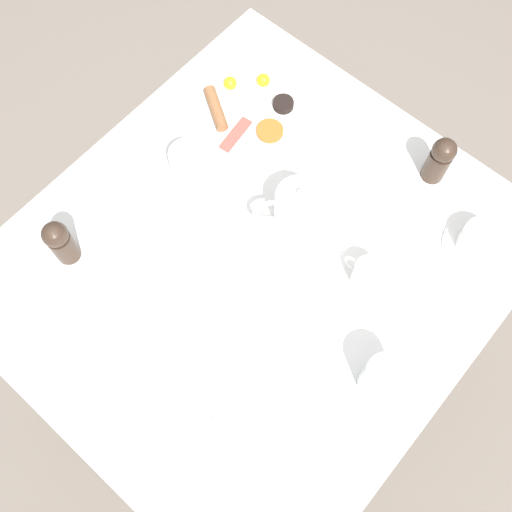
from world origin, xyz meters
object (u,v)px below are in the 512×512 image
object	(u,v)px
teacup_with_saucer_left	(480,242)
spoon_for_tea	(432,325)
fork_by_plate	(159,235)
salt_grinder	(440,159)
knife_by_plate	(129,384)
water_glass_tall	(190,166)
fork_spare	(238,462)
pepper_grinder	(60,242)
breakfast_plate	(249,109)
teapot_near	(298,208)
water_glass_short	(383,379)
creamer_jug	(368,275)

from	to	relation	value
teacup_with_saucer_left	spoon_for_tea	bearing A→B (deg)	97.99
teacup_with_saucer_left	fork_by_plate	distance (m)	0.67
salt_grinder	knife_by_plate	size ratio (longest dim) A/B	0.69
fork_by_plate	spoon_for_tea	bearing A→B (deg)	-158.33
water_glass_tall	fork_spare	bearing A→B (deg)	141.33
pepper_grinder	spoon_for_tea	bearing A→B (deg)	-150.66
breakfast_plate	knife_by_plate	bearing A→B (deg)	111.19
teapot_near	teacup_with_saucer_left	distance (m)	0.38
teacup_with_saucer_left	spoon_for_tea	world-z (taller)	teacup_with_saucer_left
fork_by_plate	knife_by_plate	xyz separation A→B (m)	(-0.18, 0.26, 0.00)
pepper_grinder	spoon_for_tea	xyz separation A→B (m)	(-0.66, -0.37, -0.06)
breakfast_plate	water_glass_tall	xyz separation A→B (m)	(-0.02, 0.22, 0.04)
water_glass_short	pepper_grinder	world-z (taller)	pepper_grinder
teacup_with_saucer_left	water_glass_tall	bearing A→B (deg)	25.66
pepper_grinder	fork_spare	world-z (taller)	pepper_grinder
creamer_jug	salt_grinder	bearing A→B (deg)	-82.31
water_glass_short	knife_by_plate	bearing A→B (deg)	41.15
water_glass_short	creamer_jug	size ratio (longest dim) A/B	1.12
salt_grinder	teacup_with_saucer_left	bearing A→B (deg)	153.71
spoon_for_tea	fork_spare	distance (m)	0.46
creamer_jug	teapot_near	bearing A→B (deg)	-4.46
water_glass_tall	breakfast_plate	bearing A→B (deg)	-84.08
creamer_jug	fork_spare	xyz separation A→B (m)	(-0.04, 0.44, -0.03)
creamer_jug	breakfast_plate	bearing A→B (deg)	-19.03
water_glass_short	knife_by_plate	xyz separation A→B (m)	(0.36, 0.32, -0.05)
teapot_near	pepper_grinder	xyz separation A→B (m)	(0.31, 0.37, 0.01)
creamer_jug	water_glass_tall	bearing A→B (deg)	7.57
knife_by_plate	fork_spare	distance (m)	0.25
teapot_near	fork_spare	world-z (taller)	teapot_near
creamer_jug	fork_spare	world-z (taller)	creamer_jug
teapot_near	creamer_jug	world-z (taller)	teapot_near
fork_by_plate	fork_spare	distance (m)	0.49
creamer_jug	spoon_for_tea	xyz separation A→B (m)	(-0.16, -0.01, -0.03)
teacup_with_saucer_left	knife_by_plate	world-z (taller)	teacup_with_saucer_left
breakfast_plate	pepper_grinder	bearing A→B (deg)	84.88
breakfast_plate	salt_grinder	bearing A→B (deg)	-161.48
breakfast_plate	water_glass_short	size ratio (longest dim) A/B	2.90
fork_spare	fork_by_plate	bearing A→B (deg)	-28.16
salt_grinder	teapot_near	bearing A→B (deg)	61.10
salt_grinder	spoon_for_tea	world-z (taller)	salt_grinder
breakfast_plate	pepper_grinder	size ratio (longest dim) A/B	2.36
breakfast_plate	teapot_near	world-z (taller)	teapot_near
breakfast_plate	water_glass_tall	size ratio (longest dim) A/B	2.94
salt_grinder	knife_by_plate	bearing A→B (deg)	77.16
knife_by_plate	water_glass_short	bearing A→B (deg)	-138.85
breakfast_plate	fork_spare	size ratio (longest dim) A/B	1.65
teapot_near	salt_grinder	size ratio (longest dim) A/B	1.18
water_glass_short	salt_grinder	world-z (taller)	salt_grinder
water_glass_tall	fork_spare	xyz separation A→B (m)	(-0.47, 0.38, -0.05)
breakfast_plate	teapot_near	distance (m)	0.30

